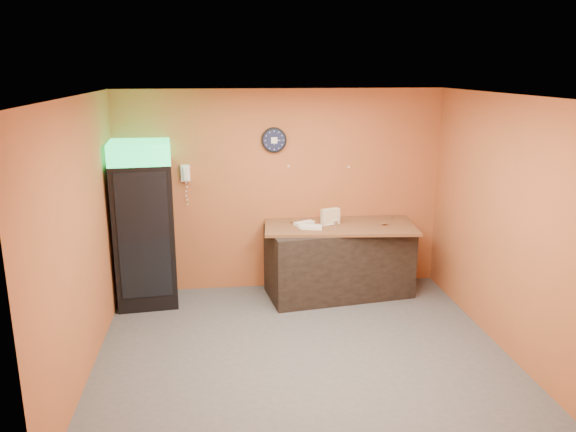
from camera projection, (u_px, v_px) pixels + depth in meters
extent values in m
plane|color=#47474C|center=(302.00, 351.00, 6.27)|extent=(4.50, 4.50, 0.00)
cube|color=#B65C33|center=(281.00, 191.00, 7.83)|extent=(4.50, 0.02, 2.80)
cube|color=#B65C33|center=(82.00, 239.00, 5.64)|extent=(0.02, 4.00, 2.80)
cube|color=#B65C33|center=(505.00, 224.00, 6.18)|extent=(0.02, 4.00, 2.80)
cube|color=white|center=(304.00, 96.00, 5.55)|extent=(4.50, 4.00, 0.02)
cube|color=black|center=(145.00, 234.00, 7.39)|extent=(0.82, 0.82, 1.90)
cube|color=#19DA62|center=(140.00, 152.00, 7.11)|extent=(0.82, 0.82, 0.27)
cube|color=black|center=(138.00, 236.00, 6.99)|extent=(0.63, 0.08, 1.63)
cube|color=black|center=(339.00, 261.00, 7.74)|extent=(2.03, 1.11, 0.97)
cylinder|color=black|center=(274.00, 140.00, 7.61)|extent=(0.34, 0.05, 0.34)
cylinder|color=#0F1433|center=(274.00, 140.00, 7.58)|extent=(0.30, 0.01, 0.30)
cube|color=white|center=(274.00, 140.00, 7.57)|extent=(0.08, 0.00, 0.08)
cube|color=white|center=(186.00, 173.00, 7.55)|extent=(0.12, 0.07, 0.22)
cube|color=white|center=(185.00, 174.00, 7.50)|extent=(0.05, 0.04, 0.18)
cube|color=brown|center=(340.00, 226.00, 7.61)|extent=(2.11, 1.12, 0.04)
cube|color=beige|center=(330.00, 222.00, 7.61)|extent=(0.27, 0.17, 0.05)
cube|color=beige|center=(330.00, 219.00, 7.60)|extent=(0.27, 0.17, 0.05)
cube|color=beige|center=(330.00, 215.00, 7.58)|extent=(0.27, 0.17, 0.05)
cube|color=beige|center=(330.00, 211.00, 7.57)|extent=(0.27, 0.17, 0.05)
cube|color=silver|center=(310.00, 226.00, 7.45)|extent=(0.31, 0.19, 0.04)
cube|color=silver|center=(312.00, 228.00, 7.39)|extent=(0.29, 0.18, 0.04)
cube|color=silver|center=(304.00, 223.00, 7.60)|extent=(0.30, 0.23, 0.04)
cylinder|color=silver|center=(336.00, 223.00, 7.57)|extent=(0.06, 0.06, 0.06)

